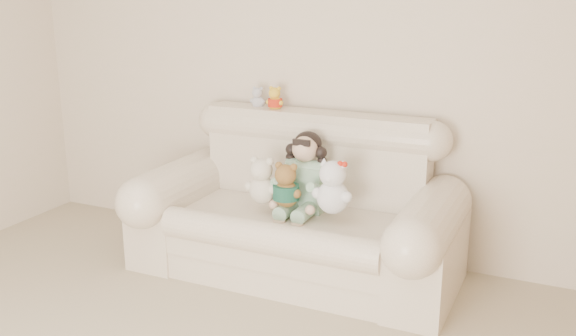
{
  "coord_description": "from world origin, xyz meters",
  "views": [
    {
      "loc": [
        1.77,
        -1.6,
        1.84
      ],
      "look_at": [
        0.15,
        1.9,
        0.75
      ],
      "focal_mm": 40.22,
      "sensor_mm": 36.0,
      "label": 1
    }
  ],
  "objects": [
    {
      "name": "wall_back",
      "position": [
        0.0,
        2.5,
        1.3
      ],
      "size": [
        4.5,
        0.0,
        4.5
      ],
      "primitive_type": "plane",
      "rotation": [
        1.57,
        0.0,
        0.0
      ],
      "color": "beige",
      "rests_on": "ground"
    },
    {
      "name": "white_cat",
      "position": [
        0.45,
        1.9,
        0.7
      ],
      "size": [
        0.31,
        0.27,
        0.4
      ],
      "primitive_type": null,
      "rotation": [
        0.0,
        0.0,
        0.34
      ],
      "color": "white",
      "rests_on": "sofa"
    },
    {
      "name": "seated_child",
      "position": [
        0.19,
        2.08,
        0.69
      ],
      "size": [
        0.32,
        0.39,
        0.53
      ],
      "primitive_type": null,
      "rotation": [
        0.0,
        0.0,
        0.01
      ],
      "color": "#2C7D41",
      "rests_on": "sofa"
    },
    {
      "name": "sofa",
      "position": [
        0.15,
        2.0,
        0.52
      ],
      "size": [
        2.1,
        0.95,
        1.03
      ],
      "primitive_type": null,
      "color": "#FFEBCD",
      "rests_on": "floor"
    },
    {
      "name": "yellow_mini_bear",
      "position": [
        -0.15,
        2.35,
        1.11
      ],
      "size": [
        0.13,
        0.1,
        0.2
      ],
      "primitive_type": null,
      "rotation": [
        0.0,
        0.0,
        0.03
      ],
      "color": "yellow",
      "rests_on": "sofa"
    },
    {
      "name": "brown_teddy",
      "position": [
        0.15,
        1.88,
        0.67
      ],
      "size": [
        0.24,
        0.2,
        0.34
      ],
      "primitive_type": null,
      "rotation": [
        0.0,
        0.0,
        -0.19
      ],
      "color": "brown",
      "rests_on": "sofa"
    },
    {
      "name": "grey_mini_plush",
      "position": [
        -0.29,
        2.36,
        1.1
      ],
      "size": [
        0.13,
        0.11,
        0.18
      ],
      "primitive_type": null,
      "rotation": [
        0.0,
        0.0,
        0.16
      ],
      "color": "silver",
      "rests_on": "sofa"
    },
    {
      "name": "cream_teddy",
      "position": [
        -0.02,
        1.88,
        0.68
      ],
      "size": [
        0.25,
        0.21,
        0.36
      ],
      "primitive_type": null,
      "rotation": [
        0.0,
        0.0,
        -0.13
      ],
      "color": "#EEE8CE",
      "rests_on": "sofa"
    }
  ]
}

